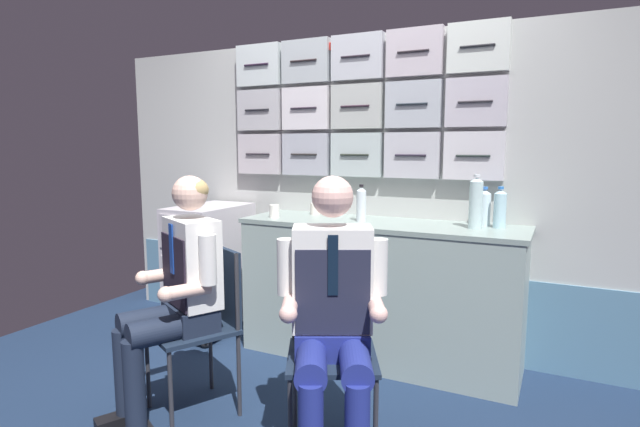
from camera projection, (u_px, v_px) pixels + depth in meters
galley_bulkhead at (361, 185)px, 3.51m from camera, size 4.20×0.14×2.15m
galley_counter at (378, 291)px, 3.25m from camera, size 1.82×0.53×0.92m
service_trolley at (210, 265)px, 3.72m from camera, size 0.40×0.65×0.97m
folding_chair_left at (208, 310)px, 2.63m from camera, size 0.54×0.54×0.87m
crew_member_left at (177, 287)px, 2.51m from camera, size 0.57×0.66×1.26m
folding_chair_right at (332, 331)px, 2.32m from camera, size 0.54×0.54×0.87m
crew_member_right at (333, 309)px, 2.14m from camera, size 0.57×0.67×1.28m
sparkling_bottle_green at (484, 207)px, 3.04m from camera, size 0.08×0.08×0.24m
water_bottle_tall at (361, 204)px, 3.21m from camera, size 0.06×0.06×0.24m
water_bottle_clear at (500, 209)px, 2.95m from camera, size 0.07×0.07×0.25m
water_bottle_blue_cap at (476, 203)px, 2.93m from camera, size 0.08×0.08×0.32m
espresso_cup_small at (274, 211)px, 3.39m from camera, size 0.07×0.07×0.09m
coffee_cup_white at (315, 208)px, 3.55m from camera, size 0.07×0.07×0.08m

